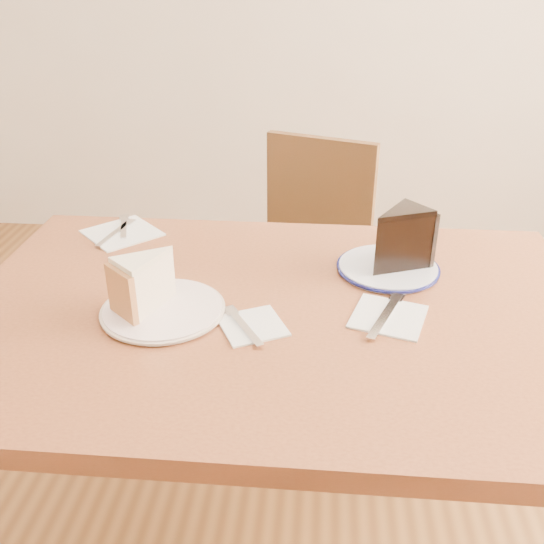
{
  "coord_description": "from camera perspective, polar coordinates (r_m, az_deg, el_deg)",
  "views": [
    {
      "loc": [
        0.08,
        -0.97,
        1.34
      ],
      "look_at": [
        -0.01,
        0.05,
        0.8
      ],
      "focal_mm": 40.0,
      "sensor_mm": 36.0,
      "label": 1
    }
  ],
  "objects": [
    {
      "name": "chair_far",
      "position": [
        1.9,
        2.94,
        0.64
      ],
      "size": [
        0.53,
        0.53,
        0.84
      ],
      "rotation": [
        0.0,
        0.0,
        2.81
      ],
      "color": "#382110",
      "rests_on": "ground"
    },
    {
      "name": "napkin_spare",
      "position": [
        1.48,
        -13.92,
        3.59
      ],
      "size": [
        0.21,
        0.21,
        0.0
      ],
      "primitive_type": "cube",
      "rotation": [
        0.0,
        0.0,
        0.78
      ],
      "color": "white",
      "rests_on": "table"
    },
    {
      "name": "knife_spare",
      "position": [
        1.48,
        -14.52,
        3.61
      ],
      "size": [
        0.05,
        0.16,
        0.0
      ],
      "primitive_type": "cube",
      "rotation": [
        0.0,
        0.0,
        -0.2
      ],
      "color": "white",
      "rests_on": "napkin_spare"
    },
    {
      "name": "plate_cream",
      "position": [
        1.14,
        -10.21,
        -3.52
      ],
      "size": [
        0.22,
        0.22,
        0.01
      ],
      "primitive_type": "cylinder",
      "color": "white",
      "rests_on": "table"
    },
    {
      "name": "carrot_cake",
      "position": [
        1.13,
        -11.42,
        -1.04
      ],
      "size": [
        0.13,
        0.13,
        0.09
      ],
      "primitive_type": null,
      "rotation": [
        0.0,
        0.0,
        -0.73
      ],
      "color": "white",
      "rests_on": "plate_cream"
    },
    {
      "name": "napkin_cream",
      "position": [
        1.09,
        -1.85,
        -5.06
      ],
      "size": [
        0.14,
        0.14,
        0.0
      ],
      "primitive_type": "cube",
      "rotation": [
        0.0,
        0.0,
        0.45
      ],
      "color": "white",
      "rests_on": "table"
    },
    {
      "name": "table",
      "position": [
        1.2,
        0.27,
        -7.34
      ],
      "size": [
        1.2,
        0.8,
        0.75
      ],
      "color": "#512816",
      "rests_on": "ground"
    },
    {
      "name": "fork_spare",
      "position": [
        1.51,
        -13.78,
        4.18
      ],
      "size": [
        0.05,
        0.14,
        0.0
      ],
      "primitive_type": "cube",
      "rotation": [
        0.0,
        0.0,
        0.29
      ],
      "color": "silver",
      "rests_on": "napkin_spare"
    },
    {
      "name": "knife_navy",
      "position": [
        1.13,
        10.61,
        -4.05
      ],
      "size": [
        0.08,
        0.16,
        0.0
      ],
      "primitive_type": "cube",
      "rotation": [
        0.0,
        0.0,
        -0.38
      ],
      "color": "silver",
      "rests_on": "napkin_navy"
    },
    {
      "name": "plate_navy",
      "position": [
        1.29,
        10.85,
        0.39
      ],
      "size": [
        0.2,
        0.2,
        0.01
      ],
      "primitive_type": "cylinder",
      "color": "white",
      "rests_on": "table"
    },
    {
      "name": "fork_cream",
      "position": [
        1.08,
        -2.7,
        -5.09
      ],
      "size": [
        0.09,
        0.13,
        0.0
      ],
      "primitive_type": "cube",
      "rotation": [
        0.0,
        0.0,
        0.55
      ],
      "color": "silver",
      "rests_on": "napkin_cream"
    },
    {
      "name": "napkin_navy",
      "position": [
        1.13,
        10.89,
        -4.14
      ],
      "size": [
        0.16,
        0.16,
        0.0
      ],
      "primitive_type": "cube",
      "rotation": [
        0.0,
        0.0,
        -0.3
      ],
      "color": "white",
      "rests_on": "table"
    },
    {
      "name": "chocolate_cake",
      "position": [
        1.26,
        11.64,
        2.72
      ],
      "size": [
        0.15,
        0.14,
        0.11
      ],
      "primitive_type": null,
      "rotation": [
        0.0,
        0.0,
        2.29
      ],
      "color": "black",
      "rests_on": "plate_navy"
    }
  ]
}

